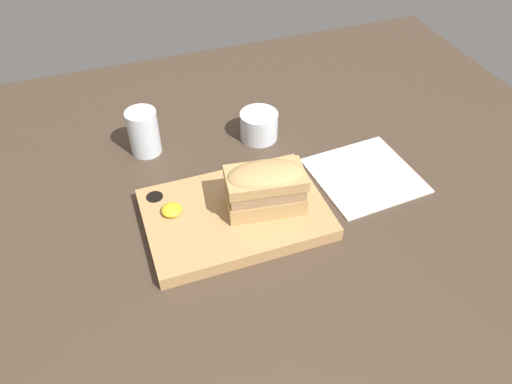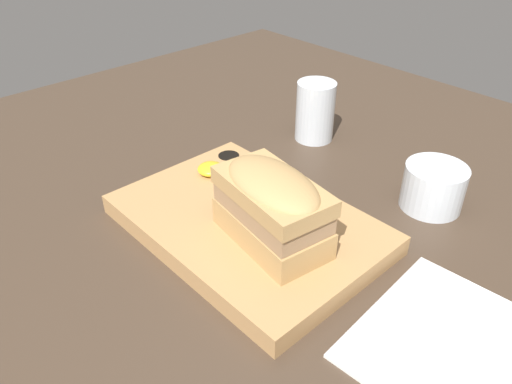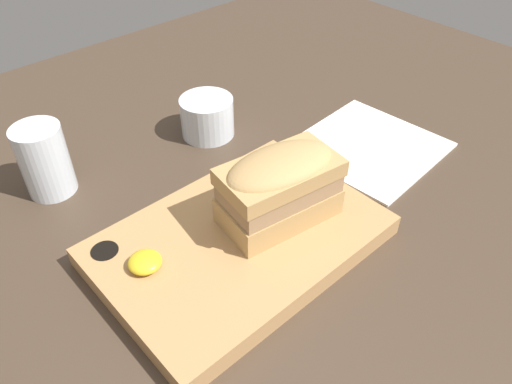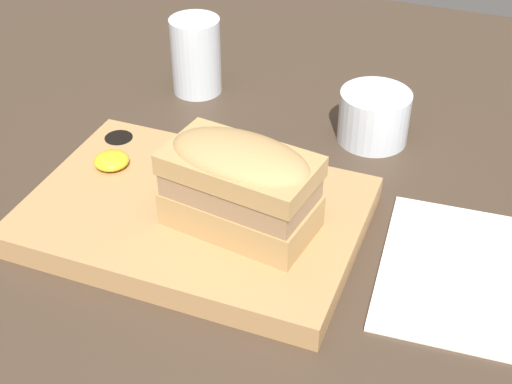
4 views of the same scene
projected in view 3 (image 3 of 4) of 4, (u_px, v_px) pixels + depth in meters
The scene contains 7 objects.
dining_table at pixel (269, 219), 66.47cm from camera, with size 147.38×127.69×2.00cm.
serving_board at pixel (239, 241), 60.16cm from camera, with size 33.05×22.75×2.73cm.
sandwich at pixel (280, 185), 58.28cm from camera, with size 14.98×9.64×9.31cm.
mustard_dollop at pixel (145, 262), 54.81cm from camera, with size 3.76×3.76×1.50cm.
water_glass at pixel (46, 164), 66.84cm from camera, with size 6.50×6.50×10.03cm.
wine_glass at pixel (207, 118), 78.51cm from camera, with size 8.37×8.37×6.21cm.
napkin at pixel (369, 146), 77.22cm from camera, with size 21.24×20.82×0.40cm.
Camera 3 is at (-33.84, -34.60, 46.74)cm, focal length 35.00 mm.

